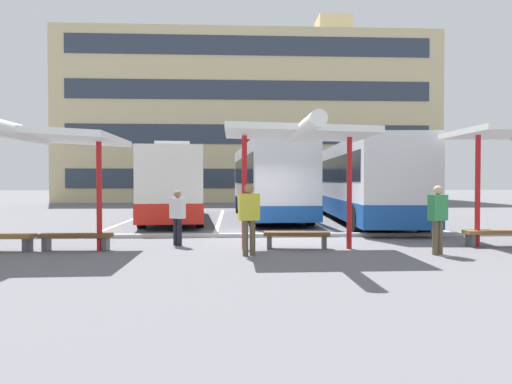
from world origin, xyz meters
The scene contains 19 objects.
ground_plane centered at (0.00, 0.00, 0.00)m, with size 160.00×160.00×0.00m, color slate.
terminal_building centered at (0.04, 30.49, 7.48)m, with size 33.35×12.17×17.67m.
coach_bus_0 centered at (-4.19, 6.98, 1.60)m, with size 3.41×11.12×3.48m.
coach_bus_1 centered at (0.26, 7.69, 1.82)m, with size 3.23×11.39×3.83m.
coach_bus_2 centered at (4.28, 5.43, 1.75)m, with size 3.33×12.43×3.76m.
lane_stripe_0 centered at (-6.22, 6.85, 0.00)m, with size 0.16×14.00×0.01m, color white.
lane_stripe_1 centered at (-2.07, 6.85, 0.00)m, with size 0.16×14.00×0.01m, color white.
lane_stripe_2 centered at (2.07, 6.85, 0.00)m, with size 0.16×14.00×0.01m, color white.
lane_stripe_3 centered at (6.22, 6.85, 0.00)m, with size 0.16×14.00×0.01m, color white.
waiting_shelter_0 centered at (-6.43, -3.07, 2.91)m, with size 4.07×5.08×3.17m.
bench_0 centered at (-7.33, -2.70, 0.33)m, with size 1.55×0.59×0.45m.
bench_1 centered at (-5.53, -2.68, 0.34)m, with size 1.85×0.49×0.45m.
waiting_shelter_1 centered at (0.25, -2.93, 3.01)m, with size 3.81×4.53×3.25m.
bench_2 centered at (0.25, -2.58, 0.34)m, with size 1.80×0.63×0.45m.
bench_3 centered at (5.92, -2.42, 0.34)m, with size 1.97×0.52×0.45m.
platform_kerb centered at (0.00, 0.04, 0.06)m, with size 44.00×0.24×0.12m, color #ADADA8.
waiting_passenger_0 centered at (-3.01, -1.82, 0.88)m, with size 0.48×0.46×1.55m.
waiting_passenger_1 centered at (-1.07, -3.72, 1.02)m, with size 0.53×0.30×1.74m.
waiting_passenger_2 centered at (3.58, -3.78, 0.99)m, with size 0.54×0.42×1.70m.
Camera 1 is at (-1.45, -15.01, 1.81)m, focal length 32.83 mm.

